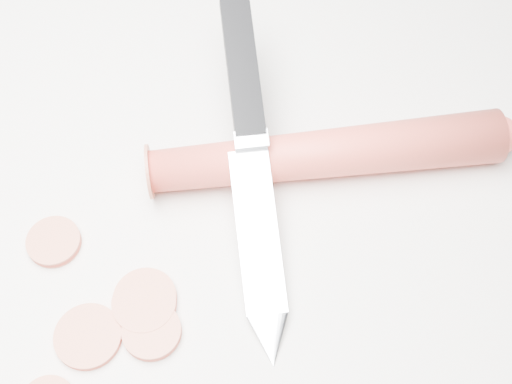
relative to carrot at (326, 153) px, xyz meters
The scene contains 8 objects.
ground 0.12m from the carrot, 114.31° to the right, with size 2.40×2.40×0.00m, color silver.
carrot is the anchor object (origin of this frame).
carrot_slice_0 0.18m from the carrot, 125.93° to the right, with size 0.03×0.03×0.01m, color #C46346.
carrot_slice_1 0.16m from the carrot, 97.08° to the right, with size 0.03×0.03×0.01m, color #C46346.
carrot_slice_2 0.15m from the carrot, 103.17° to the right, with size 0.04×0.04×0.01m, color #C46346.
carrot_slice_3 0.15m from the carrot, 104.13° to the right, with size 0.04×0.04×0.01m, color #C46346.
carrot_slice_5 0.19m from the carrot, 104.87° to the right, with size 0.04×0.04×0.01m, color #C46346.
kitchen_knife 0.05m from the carrot, 124.41° to the right, with size 0.18×0.19×0.07m, color silver, non-canonical shape.
Camera 1 is at (0.16, -0.12, 0.41)m, focal length 50.00 mm.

